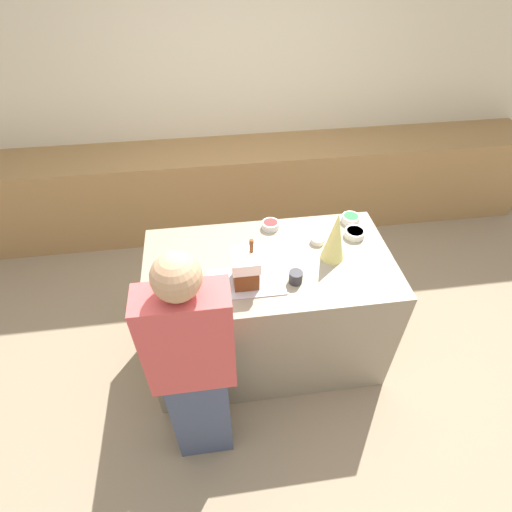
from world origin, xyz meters
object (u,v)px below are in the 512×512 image
(baking_tray, at_px, (246,282))
(candy_bowl_behind_tray, at_px, (173,268))
(decorative_tree, at_px, (335,237))
(mug, at_px, (296,277))
(candy_bowl_front_corner, at_px, (318,240))
(candy_bowl_beside_tree, at_px, (355,233))
(person, at_px, (194,369))
(candy_bowl_near_tray_left, at_px, (270,225))
(candy_bowl_near_tray_right, at_px, (351,218))
(gingerbread_house, at_px, (245,268))

(baking_tray, relative_size, candy_bowl_behind_tray, 4.66)
(decorative_tree, bearing_deg, candy_bowl_behind_tray, 179.18)
(decorative_tree, xyz_separation_m, mug, (-0.28, -0.18, -0.14))
(candy_bowl_front_corner, bearing_deg, mug, -123.32)
(baking_tray, height_order, candy_bowl_beside_tree, candy_bowl_beside_tree)
(candy_bowl_behind_tray, xyz_separation_m, candy_bowl_front_corner, (0.97, 0.15, -0.00))
(candy_bowl_front_corner, xyz_separation_m, person, (-0.86, -0.80, -0.12))
(candy_bowl_beside_tree, bearing_deg, person, -143.59)
(baking_tray, xyz_separation_m, candy_bowl_near_tray_left, (0.24, 0.51, 0.02))
(decorative_tree, relative_size, mug, 4.25)
(candy_bowl_near_tray_right, bearing_deg, baking_tray, -148.44)
(gingerbread_house, height_order, decorative_tree, decorative_tree)
(candy_bowl_beside_tree, xyz_separation_m, candy_bowl_front_corner, (-0.27, -0.03, -0.00))
(person, bearing_deg, candy_bowl_behind_tray, 99.20)
(gingerbread_house, distance_m, mug, 0.31)
(gingerbread_house, xyz_separation_m, candy_bowl_beside_tree, (0.80, 0.34, -0.10))
(gingerbread_house, xyz_separation_m, candy_bowl_front_corner, (0.53, 0.31, -0.10))
(baking_tray, distance_m, candy_bowl_beside_tree, 0.87)
(decorative_tree, height_order, candy_bowl_near_tray_left, decorative_tree)
(decorative_tree, xyz_separation_m, candy_bowl_front_corner, (-0.06, 0.16, -0.15))
(baking_tray, distance_m, candy_bowl_front_corner, 0.61)
(candy_bowl_near_tray_right, bearing_deg, candy_bowl_near_tray_left, 179.35)
(person, bearing_deg, candy_bowl_near_tray_right, 40.83)
(decorative_tree, bearing_deg, mug, -146.76)
(gingerbread_house, bearing_deg, candy_bowl_behind_tray, 159.86)
(baking_tray, xyz_separation_m, candy_bowl_near_tray_right, (0.82, 0.50, 0.02))
(candy_bowl_front_corner, bearing_deg, gingerbread_house, -149.72)
(candy_bowl_near_tray_right, distance_m, mug, 0.75)
(candy_bowl_beside_tree, relative_size, mug, 1.69)
(baking_tray, height_order, candy_bowl_behind_tray, candy_bowl_behind_tray)
(person, bearing_deg, gingerbread_house, 55.83)
(decorative_tree, bearing_deg, gingerbread_house, -165.75)
(candy_bowl_near_tray_right, relative_size, person, 0.08)
(gingerbread_house, relative_size, candy_bowl_beside_tree, 2.17)
(candy_bowl_near_tray_right, bearing_deg, person, -139.17)
(candy_bowl_front_corner, bearing_deg, baking_tray, -149.72)
(candy_bowl_behind_tray, bearing_deg, candy_bowl_beside_tree, 8.15)
(gingerbread_house, bearing_deg, person, -124.17)
(candy_bowl_near_tray_right, relative_size, candy_bowl_front_corner, 1.39)
(candy_bowl_behind_tray, bearing_deg, candy_bowl_near_tray_right, 15.11)
(candy_bowl_beside_tree, relative_size, person, 0.08)
(candy_bowl_beside_tree, distance_m, candy_bowl_near_tray_left, 0.59)
(baking_tray, relative_size, candy_bowl_near_tray_right, 3.68)
(candy_bowl_near_tray_right, distance_m, candy_bowl_front_corner, 0.35)
(candy_bowl_front_corner, xyz_separation_m, mug, (-0.23, -0.34, 0.02))
(gingerbread_house, bearing_deg, decorative_tree, 14.25)
(baking_tray, relative_size, person, 0.28)
(mug, bearing_deg, candy_bowl_front_corner, 56.68)
(baking_tray, distance_m, mug, 0.31)
(candy_bowl_behind_tray, distance_m, mug, 0.77)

